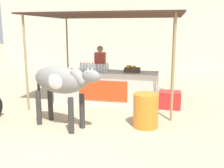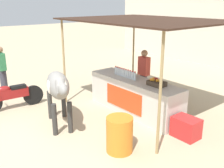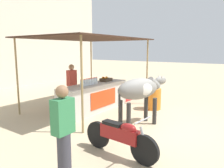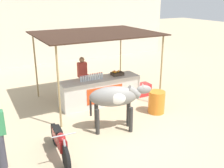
# 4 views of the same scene
# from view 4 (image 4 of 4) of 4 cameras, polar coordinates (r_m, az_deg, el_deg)

# --- Properties ---
(ground_plane) EXTENTS (60.00, 60.00, 0.00)m
(ground_plane) POSITION_cam_4_polar(r_m,az_deg,el_deg) (8.16, 4.32, -9.39)
(ground_plane) COLOR tan
(building_wall_far) EXTENTS (16.00, 0.50, 6.02)m
(building_wall_far) POSITION_cam_4_polar(r_m,az_deg,el_deg) (15.75, -14.44, 15.22)
(building_wall_far) COLOR beige
(building_wall_far) RESTS_ON ground
(stall_counter) EXTENTS (3.00, 0.82, 0.96)m
(stall_counter) POSITION_cam_4_polar(r_m,az_deg,el_deg) (9.71, -2.61, -1.50)
(stall_counter) COLOR beige
(stall_counter) RESTS_ON ground
(stall_awning) EXTENTS (4.20, 3.20, 2.58)m
(stall_awning) POSITION_cam_4_polar(r_m,az_deg,el_deg) (9.48, -3.61, 10.47)
(stall_awning) COLOR #382319
(stall_awning) RESTS_ON ground
(water_bottle_row) EXTENTS (0.88, 0.07, 0.25)m
(water_bottle_row) POSITION_cam_4_polar(r_m,az_deg,el_deg) (9.34, -4.47, 1.49)
(water_bottle_row) COLOR silver
(water_bottle_row) RESTS_ON stall_counter
(fruit_crate) EXTENTS (0.44, 0.32, 0.18)m
(fruit_crate) POSITION_cam_4_polar(r_m,az_deg,el_deg) (9.92, 1.10, 2.32)
(fruit_crate) COLOR #3F3326
(fruit_crate) RESTS_ON stall_counter
(vendor_behind_counter) EXTENTS (0.34, 0.22, 1.65)m
(vendor_behind_counter) POSITION_cam_4_polar(r_m,az_deg,el_deg) (10.10, -6.45, 1.43)
(vendor_behind_counter) COLOR #383842
(vendor_behind_counter) RESTS_ON ground
(cooler_box) EXTENTS (0.60, 0.44, 0.48)m
(cooler_box) POSITION_cam_4_polar(r_m,az_deg,el_deg) (10.60, 6.63, -1.21)
(cooler_box) COLOR red
(cooler_box) RESTS_ON ground
(water_barrel) EXTENTS (0.56, 0.56, 0.77)m
(water_barrel) POSITION_cam_4_polar(r_m,az_deg,el_deg) (9.08, 9.67, -3.90)
(water_barrel) COLOR orange
(water_barrel) RESTS_ON ground
(cow) EXTENTS (1.83, 0.98, 1.44)m
(cow) POSITION_cam_4_polar(r_m,az_deg,el_deg) (7.57, 0.81, -3.03)
(cow) COLOR gray
(cow) RESTS_ON ground
(motorcycle_parked) EXTENTS (0.55, 1.80, 0.90)m
(motorcycle_parked) POSITION_cam_4_polar(r_m,az_deg,el_deg) (6.74, -11.30, -12.13)
(motorcycle_parked) COLOR black
(motorcycle_parked) RESTS_ON ground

